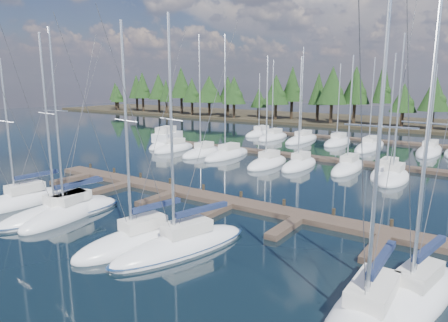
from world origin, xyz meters
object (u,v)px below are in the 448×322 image
Objects in this scene: front_sailboat_4 at (181,246)px; front_sailboat_6 at (414,297)px; main_dock at (230,204)px; motor_yacht_left at (168,142)px; front_sailboat_0 at (21,201)px; front_sailboat_5 at (368,316)px; front_sailboat_1 at (62,212)px; front_sailboat_2 at (69,212)px; front_sailboat_3 at (138,240)px.

front_sailboat_4 is 12.71m from front_sailboat_6.
motor_yacht_left reaches higher than main_dock.
front_sailboat_0 is 28.06m from front_sailboat_5.
front_sailboat_5 reaches higher than front_sailboat_1.
front_sailboat_0 is 5.77m from front_sailboat_2.
front_sailboat_0 is at bearing -174.82° from front_sailboat_2.
main_dock is 2.91× the size of front_sailboat_6.
front_sailboat_5 is (11.29, -1.10, -0.00)m from front_sailboat_4.
front_sailboat_0 is 16.78m from front_sailboat_4.
front_sailboat_1 is 1.00× the size of front_sailboat_3.
main_dock is 3.12× the size of front_sailboat_1.
front_sailboat_3 is at bearing -3.14° from front_sailboat_1.
front_sailboat_2 is 1.02× the size of front_sailboat_3.
front_sailboat_0 is at bearing 178.90° from front_sailboat_3.
main_dock is at bearing 104.93° from front_sailboat_4.
front_sailboat_6 is (14.91, -7.04, 0.11)m from main_dock.
front_sailboat_6 is at bearing 4.46° from front_sailboat_0.
main_dock is 9.61m from front_sailboat_3.
main_dock is 16.75m from front_sailboat_5.
front_sailboat_3 is 1.35× the size of motor_yacht_left.
front_sailboat_2 reaches higher than front_sailboat_0.
front_sailboat_3 is at bearing -92.47° from main_dock.
front_sailboat_2 reaches higher than front_sailboat_3.
front_sailboat_6 is at bearing 9.49° from front_sailboat_3.
main_dock is at bearing -38.39° from motor_yacht_left.
front_sailboat_1 is at bearing 178.35° from front_sailboat_5.
front_sailboat_6 is at bearing 4.93° from front_sailboat_1.
motor_yacht_left is (-16.53, 28.80, 0.24)m from front_sailboat_2.
front_sailboat_3 is at bearing -50.01° from motor_yacht_left.
main_dock is at bearing 45.34° from front_sailboat_2.
front_sailboat_4 is (2.73, 0.92, -0.00)m from front_sailboat_3.
front_sailboat_4 is at bearing 18.65° from front_sailboat_3.
motor_yacht_left is (-38.84, 29.76, 0.25)m from front_sailboat_5.
front_sailboat_1 is (-9.19, -9.12, 0.08)m from main_dock.
front_sailboat_3 is (8.77, -0.48, 0.01)m from front_sailboat_1.
front_sailboat_2 is 23.68m from front_sailboat_6.
front_sailboat_4 is 0.95× the size of front_sailboat_5.
front_sailboat_0 is at bearing -69.81° from motor_yacht_left.
front_sailboat_2 is (0.49, 0.31, 0.02)m from front_sailboat_1.
main_dock is 8.98m from front_sailboat_4.
front_sailboat_5 is at bearing -0.72° from front_sailboat_3.
front_sailboat_6 reaches higher than front_sailboat_1.
motor_yacht_left is at bearing 142.53° from front_sailboat_5.
front_sailboat_5 is 1.01× the size of front_sailboat_6.
front_sailboat_2 is (-8.70, -8.81, 0.10)m from main_dock.
front_sailboat_0 is at bearing -177.70° from front_sailboat_1.
front_sailboat_6 is (24.10, 2.08, 0.03)m from front_sailboat_1.
front_sailboat_4 is at bearing -46.14° from motor_yacht_left.
front_sailboat_2 reaches higher than front_sailboat_1.
front_sailboat_4 reaches higher than main_dock.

